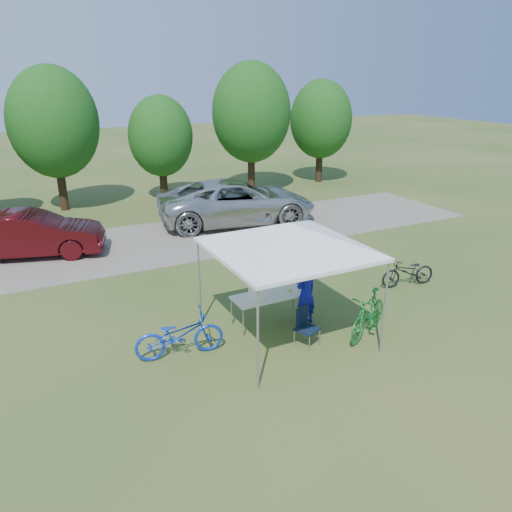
{
  "coord_description": "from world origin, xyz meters",
  "views": [
    {
      "loc": [
        -5.2,
        -8.7,
        5.69
      ],
      "look_at": [
        0.25,
        2.0,
        1.29
      ],
      "focal_mm": 35.0,
      "sensor_mm": 36.0,
      "label": 1
    }
  ],
  "objects": [
    {
      "name": "ground",
      "position": [
        0.0,
        0.0,
        0.0
      ],
      "size": [
        100.0,
        100.0,
        0.0
      ],
      "primitive_type": "plane",
      "color": "#2D5119",
      "rests_on": "ground"
    },
    {
      "name": "bike_green",
      "position": [
        1.72,
        -0.76,
        0.53
      ],
      "size": [
        1.8,
        1.26,
        1.06
      ],
      "primitive_type": "imported",
      "rotation": [
        0.0,
        0.0,
        -1.09
      ],
      "color": "#1B7A2C",
      "rests_on": "ground"
    },
    {
      "name": "minivan",
      "position": [
        2.94,
        8.94,
        0.89
      ],
      "size": [
        6.66,
        3.96,
        1.74
      ],
      "primitive_type": "imported",
      "rotation": [
        0.0,
        0.0,
        1.39
      ],
      "color": "beige",
      "rests_on": "gravel_strip"
    },
    {
      "name": "ice_cream_cup",
      "position": [
        0.52,
        0.73,
        0.77
      ],
      "size": [
        0.07,
        0.07,
        0.06
      ],
      "primitive_type": "cylinder",
      "color": "#CAE034",
      "rests_on": "folding_table"
    },
    {
      "name": "canopy",
      "position": [
        0.0,
        0.0,
        2.65
      ],
      "size": [
        4.53,
        4.53,
        3.0
      ],
      "color": "#A5A5AA",
      "rests_on": "ground"
    },
    {
      "name": "folding_table",
      "position": [
        -0.01,
        0.78,
        0.7
      ],
      "size": [
        1.81,
        0.75,
        0.74
      ],
      "color": "white",
      "rests_on": "ground"
    },
    {
      "name": "folding_chair",
      "position": [
        0.21,
        -0.45,
        0.52
      ],
      "size": [
        0.59,
        0.62,
        0.88
      ],
      "rotation": [
        0.0,
        0.0,
        0.41
      ],
      "color": "black",
      "rests_on": "ground"
    },
    {
      "name": "gravel_strip",
      "position": [
        0.0,
        8.0,
        0.01
      ],
      "size": [
        24.0,
        5.0,
        0.02
      ],
      "primitive_type": "cube",
      "color": "gray",
      "rests_on": "ground"
    },
    {
      "name": "cyclist",
      "position": [
        0.74,
        0.36,
        0.8
      ],
      "size": [
        0.66,
        0.51,
        1.6
      ],
      "primitive_type": "imported",
      "rotation": [
        0.0,
        0.0,
        3.37
      ],
      "color": "#11148F",
      "rests_on": "ground"
    },
    {
      "name": "bike_blue",
      "position": [
        -2.42,
        0.34,
        0.5
      ],
      "size": [
        1.97,
        0.9,
        1.0
      ],
      "primitive_type": "imported",
      "rotation": [
        0.0,
        0.0,
        1.44
      ],
      "color": "blue",
      "rests_on": "ground"
    },
    {
      "name": "bike_dark",
      "position": [
        4.55,
        0.97,
        0.43
      ],
      "size": [
        1.7,
        0.84,
        0.86
      ],
      "primitive_type": "imported",
      "rotation": [
        0.0,
        0.0,
        -1.74
      ],
      "color": "black",
      "rests_on": "ground"
    },
    {
      "name": "cooler",
      "position": [
        -0.27,
        0.78,
        0.92
      ],
      "size": [
        0.47,
        0.32,
        0.34
      ],
      "color": "white",
      "rests_on": "folding_table"
    },
    {
      "name": "treeline",
      "position": [
        -0.29,
        14.05,
        3.53
      ],
      "size": [
        24.89,
        4.28,
        6.3
      ],
      "color": "#382314",
      "rests_on": "ground"
    },
    {
      "name": "sedan",
      "position": [
        -4.7,
        8.45,
        0.77
      ],
      "size": [
        4.78,
        2.74,
        1.49
      ],
      "primitive_type": "imported",
      "rotation": [
        0.0,
        0.0,
        1.3
      ],
      "color": "#440B0F",
      "rests_on": "gravel_strip"
    }
  ]
}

